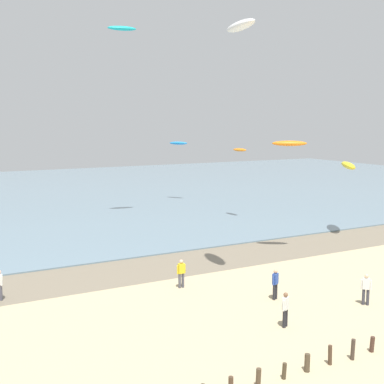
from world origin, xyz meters
TOP-DOWN VIEW (x-y plane):
  - wet_sand_strip at (0.00, 22.60)m, footprint 120.00×5.58m
  - sea at (0.00, 60.39)m, footprint 160.00×70.00m
  - groyne_mid at (2.66, 6.64)m, footprint 13.18×0.35m
  - person_by_waterline at (3.32, 18.05)m, footprint 0.57×0.23m
  - person_left_flank at (7.03, 13.86)m, footprint 0.52×0.36m
  - person_right_flank at (5.13, 10.57)m, footprint 0.51×0.37m
  - person_far_down_beach at (-6.44, 20.86)m, footprint 0.32×0.55m
  - person_trailing_behind at (10.79, 10.89)m, footprint 0.43×0.43m
  - kite_aloft_3 at (13.89, 21.51)m, footprint 2.56×2.06m
  - kite_aloft_4 at (17.81, 34.02)m, footprint 0.80×1.97m
  - kite_aloft_5 at (7.62, 38.94)m, footprint 2.85×1.37m
  - kite_aloft_6 at (17.64, 47.25)m, footprint 2.05×2.38m
  - kite_aloft_7 at (22.24, 23.94)m, footprint 3.08×3.53m
  - kite_aloft_9 at (6.62, 17.05)m, footprint 1.66×3.40m

SIDE VIEW (x-z plane):
  - wet_sand_strip at x=0.00m, z-range 0.00..0.01m
  - sea at x=0.00m, z-range 0.00..0.10m
  - groyne_mid at x=2.66m, z-range -0.09..0.81m
  - person_by_waterline at x=3.32m, z-range 0.06..1.77m
  - person_left_flank at x=7.03m, z-range 0.06..1.77m
  - person_right_flank at x=5.13m, z-range 0.06..1.77m
  - person_far_down_beach at x=-6.44m, z-range 0.06..1.77m
  - person_trailing_behind at x=10.79m, z-range 0.06..1.77m
  - kite_aloft_7 at x=22.24m, z-range 5.60..6.48m
  - kite_aloft_4 at x=17.81m, z-range 6.81..7.18m
  - kite_aloft_6 at x=17.64m, z-range 6.93..7.37m
  - kite_aloft_3 at x=13.89m, z-range 7.97..8.40m
  - kite_aloft_9 at x=6.62m, z-range 14.75..15.48m
  - kite_aloft_5 at x=7.62m, z-range 18.17..18.75m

